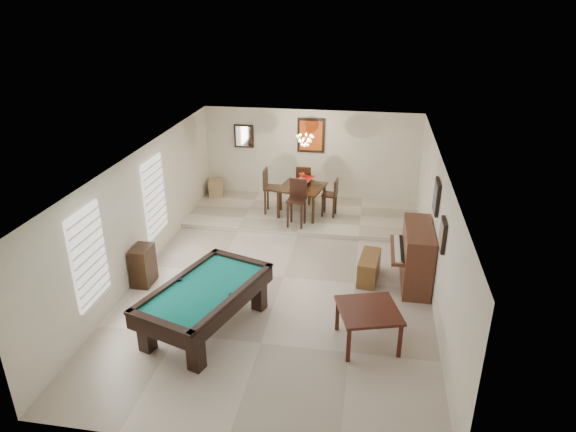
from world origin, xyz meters
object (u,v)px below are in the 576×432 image
(upright_piano, at_px, (409,256))
(dining_table, at_px, (302,198))
(piano_bench, at_px, (369,268))
(apothecary_chest, at_px, (143,265))
(dining_chair_west, at_px, (273,191))
(chandelier, at_px, (305,136))
(flower_vase, at_px, (302,177))
(pool_table, at_px, (206,308))
(dining_chair_east, at_px, (329,197))
(corner_bench, at_px, (216,188))
(dining_chair_south, at_px, (296,204))
(square_table, at_px, (368,326))
(dining_chair_north, at_px, (304,184))

(upright_piano, bearing_deg, dining_table, 131.87)
(piano_bench, bearing_deg, dining_table, 122.27)
(upright_piano, relative_size, apothecary_chest, 1.83)
(dining_chair_west, height_order, chandelier, chandelier)
(apothecary_chest, xyz_separation_m, flower_vase, (2.72, 3.83, 0.73))
(upright_piano, bearing_deg, pool_table, -148.92)
(pool_table, relative_size, dining_chair_east, 2.46)
(pool_table, distance_m, corner_bench, 6.26)
(dining_chair_south, xyz_separation_m, dining_chair_east, (0.75, 0.78, -0.09))
(dining_chair_south, xyz_separation_m, corner_bench, (-2.61, 1.71, -0.36))
(square_table, bearing_deg, dining_chair_east, 102.42)
(dining_chair_west, relative_size, chandelier, 2.00)
(dining_chair_west, height_order, corner_bench, dining_chair_west)
(piano_bench, distance_m, flower_vase, 3.53)
(apothecary_chest, relative_size, dining_chair_north, 0.75)
(square_table, xyz_separation_m, chandelier, (-1.79, 5.13, 1.86))
(dining_chair_south, distance_m, chandelier, 1.71)
(flower_vase, distance_m, chandelier, 1.06)
(corner_bench, bearing_deg, piano_bench, -40.80)
(flower_vase, height_order, dining_chair_north, flower_vase)
(square_table, distance_m, apothecary_chest, 4.73)
(pool_table, xyz_separation_m, dining_table, (0.99, 5.09, 0.16))
(dining_chair_east, xyz_separation_m, chandelier, (-0.67, 0.04, 1.58))
(pool_table, height_order, piano_bench, pool_table)
(pool_table, relative_size, corner_bench, 4.90)
(piano_bench, bearing_deg, flower_vase, 122.27)
(apothecary_chest, xyz_separation_m, corner_bench, (0.09, 4.78, -0.07))
(dining_table, relative_size, dining_chair_west, 0.90)
(flower_vase, bearing_deg, apothecary_chest, -125.43)
(dining_table, height_order, chandelier, chandelier)
(square_table, bearing_deg, apothecary_chest, 164.97)
(piano_bench, height_order, dining_chair_north, dining_chair_north)
(upright_piano, xyz_separation_m, dining_chair_north, (-2.66, 3.71, 0.04))
(dining_table, xyz_separation_m, dining_chair_west, (-0.76, -0.02, 0.15))
(pool_table, distance_m, dining_chair_south, 4.45)
(pool_table, relative_size, dining_chair_west, 2.04)
(corner_bench, bearing_deg, upright_piano, -36.44)
(dining_chair_south, distance_m, dining_chair_north, 1.54)
(upright_piano, height_order, dining_table, upright_piano)
(square_table, bearing_deg, dining_chair_west, 117.35)
(dining_table, height_order, dining_chair_west, dining_chair_west)
(upright_piano, relative_size, dining_chair_east, 1.52)
(upright_piano, height_order, dining_chair_south, dining_chair_south)
(pool_table, bearing_deg, square_table, 19.29)
(pool_table, height_order, square_table, pool_table)
(pool_table, height_order, chandelier, chandelier)
(apothecary_chest, xyz_separation_m, dining_chair_west, (1.96, 3.80, 0.31))
(square_table, xyz_separation_m, upright_piano, (0.77, 2.14, 0.29))
(square_table, relative_size, piano_bench, 1.03)
(square_table, distance_m, piano_bench, 2.16)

